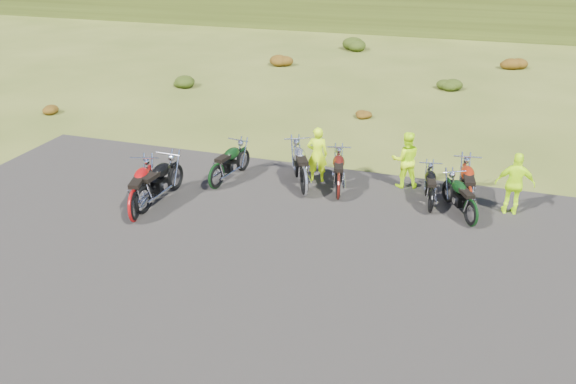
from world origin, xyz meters
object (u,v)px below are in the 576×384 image
(motorcycle_7, at_px, (469,226))
(person_middle, at_px, (317,155))
(motorcycle_3, at_px, (304,196))
(motorcycle_0, at_px, (145,214))

(motorcycle_7, xyz_separation_m, person_middle, (-4.26, 1.44, 0.80))
(motorcycle_3, relative_size, person_middle, 1.44)
(motorcycle_3, bearing_deg, person_middle, -29.37)
(motorcycle_3, distance_m, person_middle, 1.32)
(motorcycle_0, height_order, motorcycle_3, motorcycle_3)
(motorcycle_7, bearing_deg, motorcycle_3, 56.79)
(motorcycle_3, relative_size, motorcycle_7, 1.21)
(motorcycle_0, height_order, person_middle, person_middle)
(motorcycle_0, relative_size, motorcycle_7, 1.19)
(motorcycle_0, xyz_separation_m, motorcycle_7, (7.90, 1.87, 0.00))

